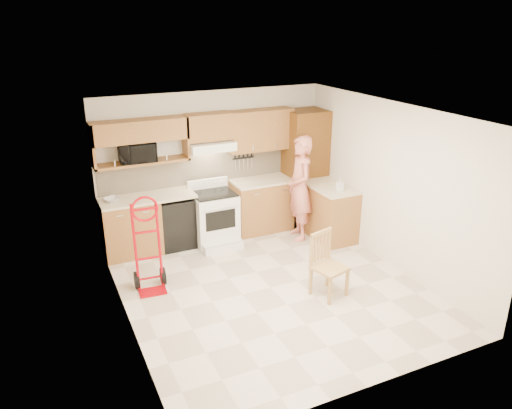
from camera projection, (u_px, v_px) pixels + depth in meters
floor at (271, 288)px, 7.07m from camera, size 4.00×4.50×0.02m
ceiling at (273, 112)px, 6.18m from camera, size 4.00×4.50×0.02m
wall_back at (213, 164)px, 8.54m from camera, size 4.00×0.02×2.50m
wall_front at (378, 283)px, 4.71m from camera, size 4.00×0.02×2.50m
wall_left at (120, 232)px, 5.83m from camera, size 0.02×4.50×2.50m
wall_right at (391, 186)px, 7.42m from camera, size 0.02×4.50×2.50m
backsplash at (214, 167)px, 8.54m from camera, size 3.92×0.03×0.55m
lower_cab_left at (131, 228)px, 7.95m from camera, size 0.90×0.60×0.90m
dishwasher at (176, 221)px, 8.26m from camera, size 0.60×0.60×0.85m
lower_cab_right at (264, 205)px, 8.89m from camera, size 1.14×0.60×0.90m
countertop_left at (147, 198)px, 7.90m from camera, size 1.50×0.63×0.04m
countertop_right at (264, 180)px, 8.72m from camera, size 1.14×0.63×0.04m
cab_return_right at (329, 213)px, 8.56m from camera, size 0.60×1.00×0.90m
countertop_return at (331, 187)px, 8.39m from camera, size 0.63×1.00×0.04m
pantry_tall at (304, 168)px, 9.00m from camera, size 0.70×0.60×2.10m
upper_cab_left at (140, 130)px, 7.64m from camera, size 1.50×0.33×0.34m
upper_shelf_mw at (142, 162)px, 7.82m from camera, size 1.50×0.33×0.04m
upper_cab_center at (209, 127)px, 8.10m from camera, size 0.76×0.33×0.44m
upper_cab_right at (261, 130)px, 8.52m from camera, size 1.14×0.33×0.70m
range_hood at (211, 146)px, 8.15m from camera, size 0.76×0.46×0.14m
knife_strip at (243, 161)px, 8.71m from camera, size 0.40×0.05×0.29m
microwave at (137, 152)px, 7.73m from camera, size 0.58×0.41×0.31m
range at (215, 214)px, 8.28m from camera, size 0.71×0.94×1.05m
person at (300, 188)px, 8.37m from camera, size 0.55×0.73×1.81m
hand_truck at (148, 249)px, 6.80m from camera, size 0.54×0.50×1.27m
dining_chair at (330, 266)px, 6.72m from camera, size 0.51×0.54×0.91m
soap_bottle at (340, 185)px, 8.11m from camera, size 0.11×0.11×0.21m
bowl at (112, 200)px, 7.67m from camera, size 0.29×0.29×0.06m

